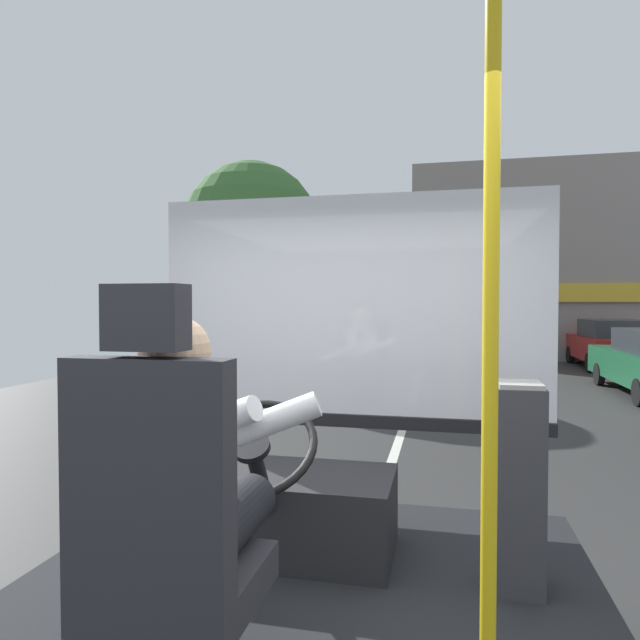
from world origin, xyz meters
TOP-DOWN VIEW (x-y plane):
  - ground at (0.00, 8.80)m, footprint 18.00×44.00m
  - driver_seat at (-0.19, -0.40)m, footprint 0.48×0.48m
  - bus_driver at (-0.19, -0.27)m, footprint 0.78×0.58m
  - steering_console at (-0.19, 0.80)m, footprint 1.10×1.02m
  - handrail_pole at (0.72, -0.29)m, footprint 0.04×0.04m
  - fare_box at (0.92, 0.68)m, footprint 0.20×0.23m
  - windshield_panel at (0.00, 1.62)m, footprint 2.50×0.08m
  - street_tree at (-4.16, 11.38)m, footprint 3.43×3.43m
  - shop_building at (5.08, 19.81)m, footprint 11.14×5.29m
  - parked_car_red at (5.35, 15.61)m, footprint 1.83×3.93m
  - parked_car_white at (5.16, 20.13)m, footprint 1.95×4.16m

SIDE VIEW (x-z plane):
  - ground at x=0.00m, z-range -0.05..0.00m
  - parked_car_white at x=5.16m, z-range 0.02..1.40m
  - parked_car_red at x=5.35m, z-range 0.02..1.45m
  - steering_console at x=-0.19m, z-range 0.44..1.26m
  - fare_box at x=0.92m, z-range 0.62..1.54m
  - driver_seat at x=-0.19m, z-range 0.52..1.83m
  - bus_driver at x=-0.19m, z-range 0.96..1.73m
  - windshield_panel at x=0.00m, z-range 0.93..2.41m
  - handrail_pole at x=0.72m, z-range 0.62..2.76m
  - shop_building at x=5.08m, z-range 0.00..6.63m
  - street_tree at x=-4.16m, z-range 1.00..6.44m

